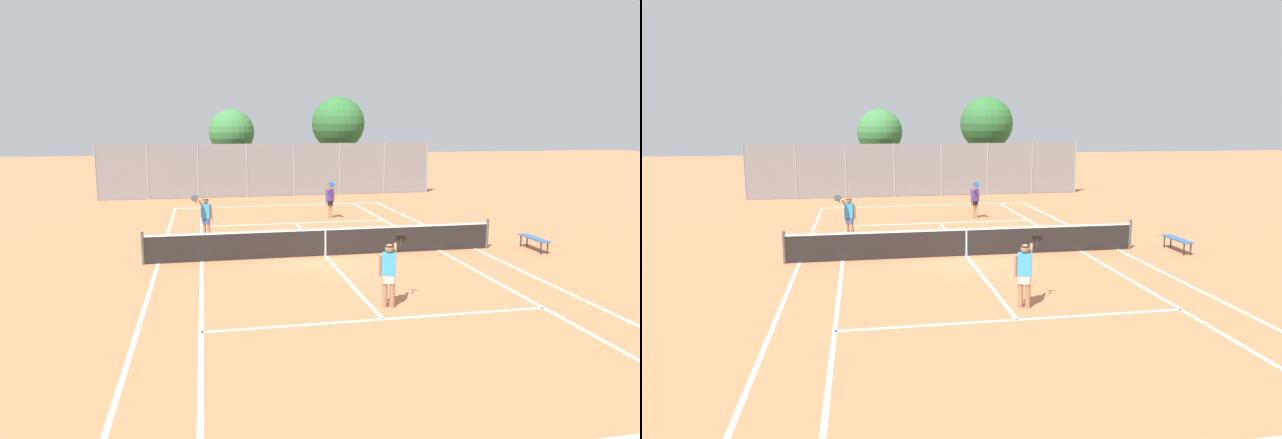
% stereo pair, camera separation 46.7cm
% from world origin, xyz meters
% --- Properties ---
extents(ground_plane, '(120.00, 120.00, 0.00)m').
position_xyz_m(ground_plane, '(0.00, 0.00, 0.00)').
color(ground_plane, '#C67047').
extents(court_line_markings, '(11.10, 23.90, 0.01)m').
position_xyz_m(court_line_markings, '(0.00, 0.00, 0.00)').
color(court_line_markings, white).
rests_on(court_line_markings, ground).
extents(tennis_net, '(12.00, 0.10, 1.07)m').
position_xyz_m(tennis_net, '(0.00, 0.00, 0.51)').
color(tennis_net, '#474C47').
rests_on(tennis_net, ground).
extents(player_near_side, '(0.84, 0.69, 1.77)m').
position_xyz_m(player_near_side, '(0.41, -5.58, 0.93)').
color(player_near_side, '#936B4C').
rests_on(player_near_side, ground).
extents(player_far_left, '(0.82, 0.70, 1.77)m').
position_xyz_m(player_far_left, '(-3.94, 3.68, 0.93)').
color(player_far_left, '#936B4C').
rests_on(player_far_left, ground).
extents(player_far_right, '(0.45, 0.88, 1.77)m').
position_xyz_m(player_far_right, '(1.79, 7.41, 0.93)').
color(player_far_right, tan).
rests_on(player_far_right, ground).
extents(loose_tennis_ball_0, '(0.07, 0.07, 0.07)m').
position_xyz_m(loose_tennis_ball_0, '(3.55, 6.73, 0.03)').
color(loose_tennis_ball_0, '#D1DB33').
rests_on(loose_tennis_ball_0, ground).
extents(loose_tennis_ball_1, '(0.07, 0.07, 0.07)m').
position_xyz_m(loose_tennis_ball_1, '(4.92, 1.30, 0.03)').
color(loose_tennis_ball_1, '#D1DB33').
rests_on(loose_tennis_ball_1, ground).
extents(loose_tennis_ball_2, '(0.07, 0.07, 0.07)m').
position_xyz_m(loose_tennis_ball_2, '(4.40, 10.13, 0.03)').
color(loose_tennis_ball_2, '#D1DB33').
rests_on(loose_tennis_ball_2, ground).
extents(loose_tennis_ball_3, '(0.07, 0.07, 0.07)m').
position_xyz_m(loose_tennis_ball_3, '(-1.96, 6.09, 0.03)').
color(loose_tennis_ball_3, '#D1DB33').
rests_on(loose_tennis_ball_3, ground).
extents(loose_tennis_ball_4, '(0.07, 0.07, 0.07)m').
position_xyz_m(loose_tennis_ball_4, '(0.66, 1.80, 0.03)').
color(loose_tennis_ball_4, '#D1DB33').
rests_on(loose_tennis_ball_4, ground).
extents(loose_tennis_ball_5, '(0.07, 0.07, 0.07)m').
position_xyz_m(loose_tennis_ball_5, '(4.77, 11.26, 0.03)').
color(loose_tennis_ball_5, '#D1DB33').
rests_on(loose_tennis_ball_5, ground).
extents(courtside_bench, '(0.36, 1.50, 0.47)m').
position_xyz_m(courtside_bench, '(7.44, -0.62, 0.41)').
color(courtside_bench, '#33598C').
rests_on(courtside_bench, ground).
extents(back_fence, '(20.12, 0.08, 3.20)m').
position_xyz_m(back_fence, '(-0.00, 15.83, 1.60)').
color(back_fence, gray).
rests_on(back_fence, ground).
extents(tree_behind_left, '(2.90, 2.90, 5.27)m').
position_xyz_m(tree_behind_left, '(-2.16, 18.64, 3.74)').
color(tree_behind_left, brown).
rests_on(tree_behind_left, ground).
extents(tree_behind_right, '(3.58, 3.58, 6.13)m').
position_xyz_m(tree_behind_right, '(5.12, 19.51, 4.24)').
color(tree_behind_right, brown).
rests_on(tree_behind_right, ground).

